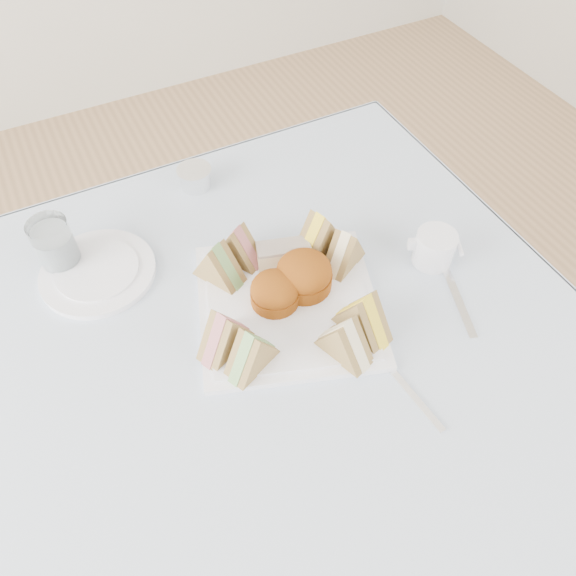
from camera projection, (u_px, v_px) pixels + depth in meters
name	position (u px, v px, depth m)	size (l,w,h in m)	color
floor	(280.00, 511.00, 1.44)	(4.00, 4.00, 0.00)	#9E7751
table	(278.00, 454.00, 1.15)	(0.90, 0.90, 0.74)	brown
tablecloth	(274.00, 358.00, 0.86)	(1.02, 1.02, 0.01)	white
serving_plate	(288.00, 305.00, 0.91)	(0.29, 0.29, 0.01)	white
sandwich_fl_a	(224.00, 331.00, 0.82)	(0.09, 0.04, 0.08)	olive
sandwich_fl_b	(251.00, 349.00, 0.81)	(0.09, 0.04, 0.08)	olive
sandwich_fr_a	(364.00, 314.00, 0.84)	(0.09, 0.04, 0.08)	olive
sandwich_fr_b	(345.00, 338.00, 0.82)	(0.09, 0.04, 0.08)	olive
sandwich_bl_a	(218.00, 262.00, 0.91)	(0.09, 0.04, 0.08)	olive
sandwich_bl_b	(238.00, 244.00, 0.94)	(0.09, 0.04, 0.08)	olive
sandwich_br_a	(345.00, 249.00, 0.93)	(0.09, 0.04, 0.08)	olive
sandwich_br_b	(319.00, 233.00, 0.95)	(0.10, 0.05, 0.09)	olive
scone_left	(275.00, 291.00, 0.89)	(0.08, 0.08, 0.05)	brown
scone_right	(304.00, 274.00, 0.91)	(0.09, 0.09, 0.06)	brown
pastry_slice	(284.00, 254.00, 0.95)	(0.09, 0.04, 0.04)	beige
side_plate	(98.00, 272.00, 0.96)	(0.20, 0.20, 0.01)	white
water_glass	(55.00, 245.00, 0.94)	(0.07, 0.07, 0.10)	white
tea_strainer	(195.00, 178.00, 1.09)	(0.07, 0.07, 0.04)	white
knife	(456.00, 295.00, 0.93)	(0.01, 0.17, 0.00)	white
fork	(402.00, 383.00, 0.83)	(0.01, 0.18, 0.00)	white
creamer_jug	(434.00, 248.00, 0.96)	(0.07, 0.07, 0.06)	white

